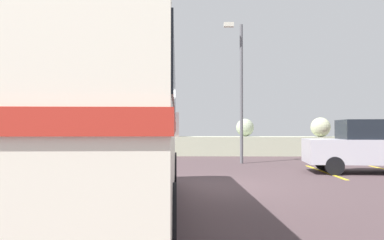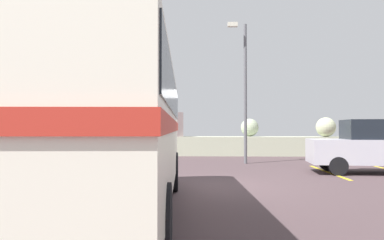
% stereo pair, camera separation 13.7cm
% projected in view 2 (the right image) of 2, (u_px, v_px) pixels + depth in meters
% --- Properties ---
extents(ground, '(32.00, 26.00, 0.02)m').
position_uv_depth(ground, '(204.00, 187.00, 10.08)').
color(ground, '#48383B').
extents(breakwater, '(31.36, 2.55, 2.49)m').
position_uv_depth(breakwater, '(205.00, 144.00, 21.89)').
color(breakwater, '#AFB499').
rests_on(breakwater, ground).
extents(vintage_coach, '(2.99, 8.73, 3.70)m').
position_uv_depth(vintage_coach, '(107.00, 102.00, 6.77)').
color(vintage_coach, black).
rests_on(vintage_coach, ground).
extents(parked_car_nearest, '(4.23, 2.03, 1.86)m').
position_uv_depth(parked_car_nearest, '(372.00, 146.00, 13.04)').
color(parked_car_nearest, black).
rests_on(parked_car_nearest, ground).
extents(lamp_post, '(0.87, 0.51, 6.23)m').
position_uv_depth(lamp_post, '(244.00, 85.00, 16.73)').
color(lamp_post, '#5B5B60').
rests_on(lamp_post, ground).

